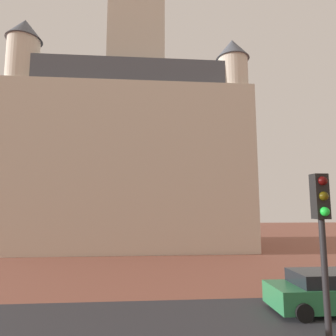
# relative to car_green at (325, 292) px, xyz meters

# --- Properties ---
(ground_plane) EXTENTS (120.00, 120.00, 0.00)m
(ground_plane) POSITION_rel_car_green_xyz_m (-5.74, -0.24, -0.72)
(ground_plane) COLOR brown
(street_asphalt_strip) EXTENTS (120.00, 6.64, 0.00)m
(street_asphalt_strip) POSITION_rel_car_green_xyz_m (-5.74, -1.46, -0.72)
(street_asphalt_strip) COLOR #2D2D33
(street_asphalt_strip) RESTS_ON ground_plane
(landmark_building) EXTENTS (22.68, 13.66, 35.81)m
(landmark_building) POSITION_rel_car_green_xyz_m (-8.33, 19.86, 9.54)
(landmark_building) COLOR beige
(landmark_building) RESTS_ON ground_plane
(car_green) EXTENTS (4.23, 2.09, 1.49)m
(car_green) POSITION_rel_car_green_xyz_m (0.00, 0.00, 0.00)
(car_green) COLOR #287042
(car_green) RESTS_ON ground_plane
(traffic_light_pole) EXTENTS (0.28, 0.34, 4.64)m
(traffic_light_pole) POSITION_rel_car_green_xyz_m (-3.46, -5.67, 2.52)
(traffic_light_pole) COLOR black
(traffic_light_pole) RESTS_ON ground_plane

